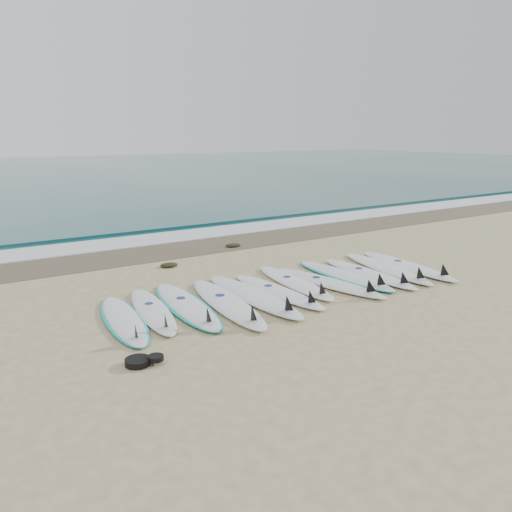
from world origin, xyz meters
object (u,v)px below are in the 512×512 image
surfboard_11 (409,266)px  leash_coil (142,361)px  surfboard_6 (296,282)px  surfboard_0 (124,320)px

surfboard_11 → leash_coil: bearing=-162.2°
surfboard_11 → surfboard_6: bearing=179.4°
surfboard_6 → leash_coil: bearing=-150.2°
surfboard_6 → surfboard_11: size_ratio=0.91×
surfboard_0 → leash_coil: (-0.27, -1.51, 0.00)m
surfboard_11 → leash_coil: size_ratio=6.17×
surfboard_11 → leash_coil: 6.53m
surfboard_6 → surfboard_11: surfboard_11 is taller
leash_coil → surfboard_0: bearing=79.7°
surfboard_0 → surfboard_6: 3.37m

